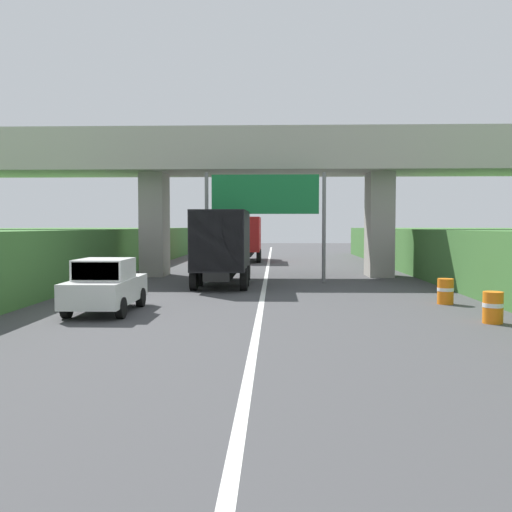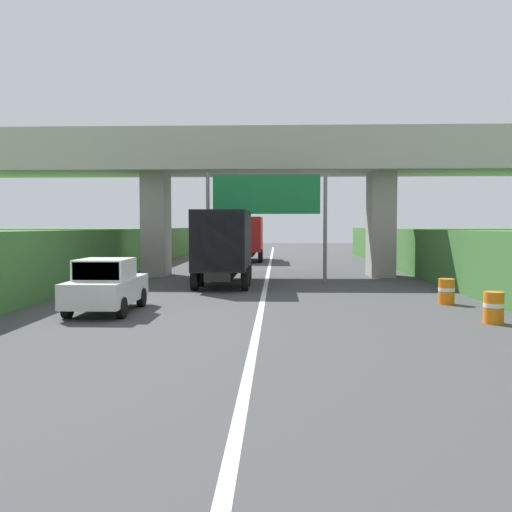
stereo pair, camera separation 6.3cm
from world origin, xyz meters
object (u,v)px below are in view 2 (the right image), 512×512
(car_white, at_px, (106,286))
(construction_barrel_5, at_px, (446,291))
(overhead_highway_sign, at_px, (266,201))
(construction_barrel_4, at_px, (494,307))
(truck_red, at_px, (248,236))
(truck_black, at_px, (225,244))

(car_white, xyz_separation_m, construction_barrel_5, (11.43, 2.34, -0.40))
(overhead_highway_sign, xyz_separation_m, construction_barrel_4, (6.66, -11.63, -3.49))
(truck_red, xyz_separation_m, construction_barrel_5, (8.32, -25.00, -1.47))
(car_white, height_order, construction_barrel_4, car_white)
(car_white, height_order, construction_barrel_5, car_white)
(truck_red, xyz_separation_m, truck_black, (-0.10, -18.70, 0.00))
(overhead_highway_sign, relative_size, truck_black, 0.81)
(truck_red, xyz_separation_m, car_white, (-3.11, -27.34, -1.08))
(overhead_highway_sign, xyz_separation_m, truck_red, (-1.82, 17.42, -2.01))
(truck_red, distance_m, car_white, 27.54)
(truck_black, height_order, construction_barrel_5, truck_black)
(construction_barrel_4, relative_size, construction_barrel_5, 1.00)
(construction_barrel_5, bearing_deg, car_white, -168.43)
(car_white, bearing_deg, construction_barrel_4, -8.38)
(car_white, distance_m, construction_barrel_5, 11.67)
(truck_red, bearing_deg, construction_barrel_5, -71.59)
(overhead_highway_sign, height_order, truck_black, overhead_highway_sign)
(truck_red, distance_m, truck_black, 18.70)
(truck_black, bearing_deg, construction_barrel_5, -36.79)
(truck_red, bearing_deg, overhead_highway_sign, -84.04)
(truck_black, xyz_separation_m, car_white, (-3.00, -8.64, -1.08))
(truck_red, bearing_deg, truck_black, -90.32)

